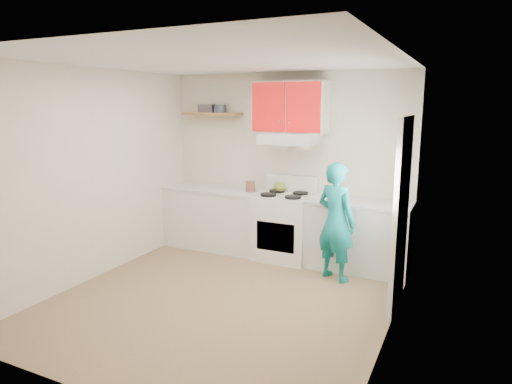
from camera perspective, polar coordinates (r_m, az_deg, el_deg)
The scene contains 21 objects.
floor at distance 5.22m, azimuth -4.21°, elevation -13.41°, with size 3.80×3.80×0.00m, color brown.
ceiling at distance 4.77m, azimuth -4.67°, elevation 16.30°, with size 3.60×3.80×0.04m, color white.
back_wall at distance 6.52m, azimuth 3.95°, elevation 3.48°, with size 3.60×0.04×2.60m, color beige.
front_wall at distance 3.37m, azimuth -20.86°, elevation -4.59°, with size 3.60×0.04×2.60m, color beige.
left_wall at distance 5.93m, azimuth -19.69°, elevation 2.07°, with size 0.04×3.80×2.60m, color beige.
right_wall at distance 4.24m, azimuth 17.14°, elevation -1.19°, with size 0.04×3.80×2.60m, color beige.
door at distance 4.98m, azimuth 17.91°, elevation -2.68°, with size 0.05×0.85×2.05m, color white.
door_glass at distance 4.91m, azimuth 17.89°, elevation 2.18°, with size 0.01×0.55×0.95m, color white.
counter_left at distance 6.88m, azimuth -5.17°, elevation -3.36°, with size 1.52×0.60×0.90m, color silver.
counter_right at distance 6.09m, azimuth 12.83°, elevation -5.52°, with size 1.32×0.60×0.90m, color silver.
stove at distance 6.36m, azimuth 3.60°, elevation -4.45°, with size 0.76×0.65×0.92m, color white.
range_hood at distance 6.24m, azimuth 4.10°, elevation 6.78°, with size 0.76×0.44×0.15m, color silver.
upper_cabinets at distance 6.28m, azimuth 4.35°, elevation 10.68°, with size 1.02×0.33×0.70m, color red.
shelf at distance 6.84m, azimuth -5.56°, elevation 9.87°, with size 0.90×0.30×0.04m, color brown.
books at distance 6.90m, azimuth -6.22°, elevation 10.51°, with size 0.23×0.17×0.12m, color #3D353A.
tin at distance 6.77m, azimuth -4.61°, elevation 10.50°, with size 0.19×0.19×0.11m, color #333D4C.
kettle at distance 6.44m, azimuth 3.03°, elevation 0.65°, with size 0.18×0.18×0.15m, color olive.
crock at distance 6.48m, azimuth -0.72°, elevation 0.62°, with size 0.14×0.14×0.17m, color #533124.
cutting_board at distance 5.89m, azimuth 11.86°, elevation -1.44°, with size 0.29×0.21×0.02m, color olive.
silicone_mat at distance 5.87m, azimuth 15.54°, elevation -1.72°, with size 0.27×0.22×0.01m, color red.
person at distance 5.63m, azimuth 10.11°, elevation -3.71°, with size 0.54×0.36×1.48m, color #0D7978.
Camera 1 is at (2.38, -4.11, 2.17)m, focal length 31.53 mm.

